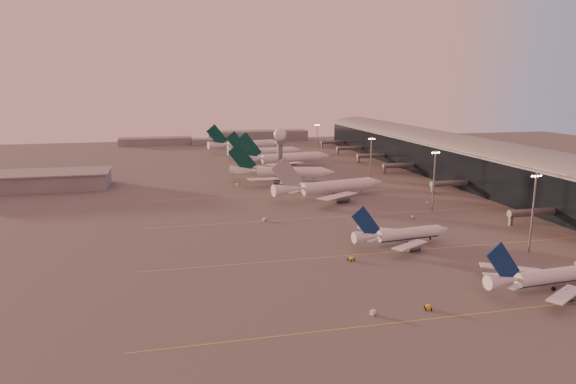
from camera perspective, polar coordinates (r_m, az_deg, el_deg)
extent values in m
plane|color=#555352|center=(149.33, 7.21, -8.29)|extent=(700.00, 700.00, 0.00)
cube|color=#D5C24B|center=(135.08, 24.92, -11.61)|extent=(180.00, 0.25, 0.02)
cube|color=#D5C24B|center=(170.02, 15.60, -6.10)|extent=(180.00, 0.25, 0.02)
cube|color=#D5C24B|center=(208.85, 9.70, -2.45)|extent=(180.00, 0.25, 0.02)
cube|color=#D5C24B|center=(249.76, 5.71, 0.05)|extent=(180.00, 0.25, 0.02)
cube|color=#D5C24B|center=(296.61, 2.60, 2.00)|extent=(180.00, 0.25, 0.02)
cube|color=black|center=(291.19, 19.80, 2.90)|extent=(36.00, 360.00, 18.00)
cylinder|color=gray|center=(290.01, 19.93, 4.66)|extent=(10.08, 360.00, 10.08)
cube|color=gray|center=(289.99, 19.93, 4.70)|extent=(40.00, 362.00, 0.80)
cylinder|color=slate|center=(211.82, 25.75, -2.04)|extent=(22.00, 2.80, 2.80)
cube|color=slate|center=(206.29, 23.52, -2.85)|extent=(1.20, 1.20, 4.40)
cylinder|color=slate|center=(258.21, 17.75, 0.94)|extent=(22.00, 2.80, 2.80)
cube|color=slate|center=(253.69, 15.77, 0.34)|extent=(1.20, 1.20, 4.40)
cylinder|color=slate|center=(306.77, 12.42, 2.91)|extent=(22.00, 2.80, 2.80)
cube|color=slate|center=(302.98, 10.69, 2.44)|extent=(1.20, 1.20, 4.40)
cylinder|color=slate|center=(344.68, 9.42, 4.01)|extent=(22.00, 2.80, 2.80)
cube|color=slate|center=(341.30, 7.85, 3.59)|extent=(1.20, 1.20, 4.40)
cylinder|color=slate|center=(383.44, 7.01, 4.88)|extent=(22.00, 2.80, 2.80)
cube|color=slate|center=(380.41, 5.59, 4.51)|extent=(1.20, 1.20, 4.40)
cylinder|color=slate|center=(420.93, 5.14, 5.56)|extent=(22.00, 2.80, 2.80)
cube|color=slate|center=(418.17, 3.82, 5.22)|extent=(1.20, 1.20, 4.40)
cube|color=slate|center=(283.92, -27.32, 1.02)|extent=(80.00, 25.00, 8.00)
cube|color=gray|center=(283.25, -27.41, 1.86)|extent=(82.00, 27.00, 0.60)
cylinder|color=slate|center=(260.07, -0.89, 3.05)|extent=(2.60, 2.60, 22.00)
cylinder|color=slate|center=(258.53, -0.90, 5.56)|extent=(5.20, 5.20, 1.20)
sphere|color=white|center=(258.12, -0.90, 6.42)|extent=(6.40, 6.40, 6.40)
cylinder|color=slate|center=(257.78, -0.91, 7.24)|extent=(0.16, 0.16, 2.00)
cylinder|color=slate|center=(174.10, 25.54, -2.15)|extent=(0.56, 0.56, 25.00)
cube|color=slate|center=(171.80, 25.90, 1.73)|extent=(3.60, 0.25, 0.25)
sphere|color=#FFEABF|center=(170.93, 25.50, 1.59)|extent=(0.56, 0.56, 0.56)
sphere|color=#FFEABF|center=(171.55, 25.76, 1.60)|extent=(0.56, 0.56, 0.56)
sphere|color=#FFEABF|center=(172.18, 26.02, 1.61)|extent=(0.56, 0.56, 0.56)
sphere|color=#FFEABF|center=(172.81, 26.28, 1.62)|extent=(0.56, 0.56, 0.56)
cylinder|color=slate|center=(217.03, 15.92, 1.18)|extent=(0.56, 0.56, 25.00)
cube|color=slate|center=(215.19, 16.10, 4.32)|extent=(3.60, 0.25, 0.25)
sphere|color=#FFEABF|center=(214.52, 15.74, 4.21)|extent=(0.56, 0.56, 0.56)
sphere|color=#FFEABF|center=(215.00, 15.98, 4.22)|extent=(0.56, 0.56, 0.56)
sphere|color=#FFEABF|center=(215.49, 16.21, 4.22)|extent=(0.56, 0.56, 0.56)
sphere|color=#FFEABF|center=(215.98, 16.44, 4.22)|extent=(0.56, 0.56, 0.56)
cylinder|color=slate|center=(263.74, 9.19, 3.35)|extent=(0.56, 0.56, 25.00)
cube|color=slate|center=(262.23, 9.28, 5.94)|extent=(3.60, 0.25, 0.25)
sphere|color=#FFEABF|center=(261.71, 8.97, 5.85)|extent=(0.56, 0.56, 0.56)
sphere|color=#FFEABF|center=(262.08, 9.17, 5.85)|extent=(0.56, 0.56, 0.56)
sphere|color=#FFEABF|center=(262.46, 9.38, 5.85)|extent=(0.56, 0.56, 0.56)
sphere|color=#FFEABF|center=(262.85, 9.58, 5.86)|extent=(0.56, 0.56, 0.56)
cylinder|color=slate|center=(347.33, 3.24, 5.55)|extent=(0.56, 0.56, 25.00)
cube|color=slate|center=(346.18, 3.26, 7.52)|extent=(3.60, 0.25, 0.25)
sphere|color=#FFEABF|center=(345.79, 3.02, 7.45)|extent=(0.56, 0.56, 0.56)
sphere|color=#FFEABF|center=(346.07, 3.18, 7.45)|extent=(0.56, 0.56, 0.56)
sphere|color=#FFEABF|center=(346.36, 3.34, 7.46)|extent=(0.56, 0.56, 0.56)
sphere|color=#FFEABF|center=(346.64, 3.50, 7.46)|extent=(0.56, 0.56, 0.56)
cube|color=slate|center=(453.69, -14.50, 5.50)|extent=(60.00, 18.00, 6.00)
cube|color=slate|center=(470.19, -3.40, 6.26)|extent=(90.00, 20.00, 9.00)
cube|color=slate|center=(445.47, -8.05, 5.58)|extent=(40.00, 15.00, 5.00)
cylinder|color=white|center=(148.74, 27.40, -8.44)|extent=(22.01, 5.17, 3.71)
cylinder|color=navy|center=(149.01, 27.37, -8.74)|extent=(21.51, 4.11, 2.67)
cone|color=white|center=(138.54, 22.76, -9.28)|extent=(9.38, 4.32, 3.71)
cube|color=white|center=(139.39, 28.41, -10.17)|extent=(15.33, 11.43, 1.17)
cylinder|color=slate|center=(143.19, 28.48, -10.33)|extent=(4.37, 2.69, 2.41)
cube|color=slate|center=(142.82, 28.52, -9.94)|extent=(0.31, 0.26, 1.49)
cube|color=white|center=(151.68, 23.50, -7.95)|extent=(15.89, 9.79, 1.17)
cylinder|color=slate|center=(152.43, 24.74, -8.64)|extent=(4.37, 2.69, 2.41)
cube|color=slate|center=(152.08, 24.78, -8.27)|extent=(0.31, 0.26, 1.49)
cube|color=navy|center=(136.73, 22.77, -7.51)|extent=(10.19, 1.03, 11.07)
cube|color=white|center=(135.58, 23.92, -9.80)|extent=(4.45, 3.48, 0.24)
cube|color=white|center=(141.54, 21.68, -8.69)|extent=(4.51, 3.06, 0.24)
cylinder|color=black|center=(149.82, 26.24, -9.20)|extent=(1.11, 0.56, 1.08)
cylinder|color=black|center=(146.98, 27.39, -9.72)|extent=(1.11, 0.56, 1.08)
cylinder|color=white|center=(172.57, 13.28, -4.65)|extent=(22.05, 6.04, 3.71)
cylinder|color=navy|center=(172.80, 13.27, -4.92)|extent=(21.51, 4.96, 2.67)
cone|color=white|center=(179.74, 16.79, -4.18)|extent=(4.59, 4.14, 3.71)
cone|color=white|center=(164.83, 8.74, -5.09)|extent=(9.48, 4.67, 3.71)
cube|color=white|center=(162.65, 13.41, -5.93)|extent=(15.08, 11.87, 1.17)
cylinder|color=slate|center=(166.28, 13.75, -6.16)|extent=(4.45, 2.85, 2.41)
cube|color=slate|center=(165.96, 13.77, -5.82)|extent=(0.32, 0.27, 1.48)
cube|color=white|center=(177.51, 10.23, -4.27)|extent=(15.99, 9.24, 1.17)
cylinder|color=slate|center=(177.51, 11.30, -4.88)|extent=(4.45, 2.85, 2.41)
cube|color=slate|center=(177.21, 11.32, -4.56)|extent=(0.32, 0.27, 1.48)
cube|color=navy|center=(163.34, 8.65, -3.57)|extent=(10.15, 1.44, 11.05)
cube|color=white|center=(161.29, 9.45, -5.46)|extent=(4.41, 3.58, 0.24)
cube|color=white|center=(168.37, 8.07, -4.67)|extent=(4.50, 2.92, 0.24)
cylinder|color=black|center=(177.77, 15.50, -5.13)|extent=(0.49, 0.49, 0.98)
cylinder|color=black|center=(174.10, 12.38, -5.32)|extent=(1.12, 0.60, 1.07)
cylinder|color=black|center=(170.65, 13.13, -5.71)|extent=(1.12, 0.60, 1.07)
cylinder|color=white|center=(238.11, 5.50, 0.39)|extent=(35.51, 12.75, 5.49)
cylinder|color=white|center=(238.36, 5.50, 0.10)|extent=(34.50, 11.10, 3.95)
cone|color=white|center=(249.34, 9.65, 0.81)|extent=(7.80, 6.80, 5.49)
cone|color=white|center=(226.42, 0.07, 0.02)|extent=(15.56, 8.46, 5.49)
cube|color=white|center=(221.75, 5.52, -0.73)|extent=(23.06, 20.73, 1.63)
cylinder|color=slate|center=(227.27, 5.99, -1.00)|extent=(7.40, 4.92, 3.57)
cube|color=slate|center=(226.99, 5.99, -0.69)|extent=(0.31, 0.27, 2.20)
cube|color=white|center=(246.70, 2.05, 0.62)|extent=(25.86, 12.52, 1.63)
cylinder|color=slate|center=(246.13, 3.30, 0.05)|extent=(7.40, 4.92, 3.57)
cube|color=slate|center=(245.87, 3.30, 0.34)|extent=(0.31, 0.27, 2.20)
cube|color=#999BA0|center=(224.85, -0.10, 1.62)|extent=(14.95, 3.50, 16.30)
cube|color=white|center=(220.28, 0.76, -0.28)|extent=(6.93, 6.21, 0.22)
cube|color=white|center=(232.30, -0.71, 0.36)|extent=(7.22, 4.11, 0.22)
cylinder|color=black|center=(245.79, 8.16, -0.11)|extent=(0.44, 0.44, 0.89)
cylinder|color=black|center=(239.03, 4.66, -0.36)|extent=(1.05, 0.64, 0.97)
cylinder|color=black|center=(235.75, 5.14, -0.54)|extent=(1.05, 0.64, 0.97)
cylinder|color=white|center=(273.91, 0.13, 2.00)|extent=(34.63, 13.98, 5.54)
cylinder|color=white|center=(274.13, 0.13, 1.75)|extent=(33.57, 12.31, 3.99)
cone|color=white|center=(274.26, 4.41, 1.98)|extent=(7.82, 7.03, 5.54)
cone|color=white|center=(275.36, -4.95, 2.16)|extent=(15.33, 8.98, 5.54)
cube|color=white|center=(260.20, -1.80, 1.25)|extent=(25.59, 11.42, 1.64)
cylinder|color=slate|center=(263.79, -0.85, 0.89)|extent=(7.34, 5.15, 3.60)
cube|color=slate|center=(263.54, -0.85, 1.17)|extent=(0.34, 0.30, 2.22)
cube|color=white|center=(288.59, -1.50, 2.32)|extent=(22.28, 21.11, 1.64)
cylinder|color=slate|center=(285.45, -0.68, 1.75)|extent=(7.34, 5.15, 3.60)
cube|color=slate|center=(285.22, -0.68, 2.01)|extent=(0.34, 0.30, 2.22)
cube|color=#063530|center=(274.39, -5.13, 3.52)|extent=(14.83, 4.15, 16.39)
cube|color=white|center=(268.86, -5.16, 1.94)|extent=(7.01, 3.76, 0.24)
cube|color=white|center=(281.88, -4.86, 2.42)|extent=(6.67, 6.21, 0.24)
cylinder|color=black|center=(274.57, 2.85, 1.28)|extent=(0.48, 0.48, 0.95)
cylinder|color=black|center=(276.65, -0.44, 1.39)|extent=(1.14, 0.73, 1.05)
cylinder|color=black|center=(272.52, -0.47, 1.23)|extent=(1.14, 0.73, 1.05)
cylinder|color=white|center=(324.03, 0.33, 3.63)|extent=(38.07, 10.01, 6.07)
cylinder|color=white|center=(324.23, 0.33, 3.40)|extent=(37.14, 8.24, 4.37)
cone|color=white|center=(332.17, 3.99, 3.81)|extent=(7.89, 6.81, 6.07)
cone|color=white|center=(316.05, -4.24, 3.53)|extent=(16.34, 7.70, 6.07)
cube|color=white|center=(306.39, -0.31, 2.95)|extent=(26.19, 20.55, 1.80)
cylinder|color=slate|center=(311.78, 0.27, 2.64)|extent=(7.66, 4.69, 3.95)
cube|color=slate|center=(311.55, 0.27, 2.90)|extent=(0.34, 0.29, 2.43)
cube|color=white|center=(336.15, -2.07, 3.75)|extent=(27.71, 16.09, 1.80)
cylinder|color=slate|center=(334.38, -1.12, 3.28)|extent=(7.66, 4.69, 3.95)
cube|color=slate|center=(334.16, -1.12, 3.52)|extent=(0.34, 0.29, 2.43)
cube|color=#063530|center=(314.86, -4.40, 4.82)|extent=(16.65, 2.13, 17.97)
cube|color=white|center=(309.00, -3.94, 3.36)|extent=(7.62, 6.18, 0.26)
cube|color=white|center=(322.93, -4.63, 3.73)|extent=(7.78, 5.05, 0.26)
cylinder|color=black|center=(329.62, 2.68, 3.10)|extent=(0.52, 0.52, 1.05)
cylinder|color=black|center=(325.75, -0.31, 3.02)|extent=(1.20, 0.64, 1.15)
cylinder|color=black|center=(321.45, -0.04, 2.90)|extent=(1.20, 0.64, 1.15)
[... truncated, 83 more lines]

